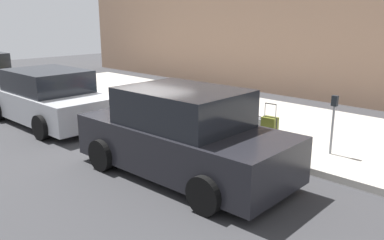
{
  "coord_description": "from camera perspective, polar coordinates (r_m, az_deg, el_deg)",
  "views": [
    {
      "loc": [
        -8.92,
        6.76,
        3.01
      ],
      "look_at": [
        -2.56,
        0.35,
        0.64
      ],
      "focal_mm": 37.23,
      "sensor_mm": 36.0,
      "label": 1
    }
  ],
  "objects": [
    {
      "name": "ground_plane",
      "position": [
        11.59,
        -7.78,
        -0.49
      ],
      "size": [
        40.0,
        40.0,
        0.0
      ],
      "primitive_type": "plane",
      "color": "#333335"
    },
    {
      "name": "sidewalk_curb",
      "position": [
        13.19,
        0.84,
        1.82
      ],
      "size": [
        18.0,
        5.0,
        0.14
      ],
      "primitive_type": "cube",
      "color": "#ADA89E",
      "rests_on": "ground_plane"
    },
    {
      "name": "suitcase_olive_0",
      "position": [
        9.37,
        11.03,
        -1.42
      ],
      "size": [
        0.36,
        0.26,
        0.95
      ],
      "color": "#59601E",
      "rests_on": "sidewalk_curb"
    },
    {
      "name": "suitcase_silver_1",
      "position": [
        9.71,
        9.2,
        -1.12
      ],
      "size": [
        0.44,
        0.19,
        0.56
      ],
      "color": "#9EA0A8",
      "rests_on": "sidewalk_curb"
    },
    {
      "name": "suitcase_maroon_2",
      "position": [
        9.92,
        6.76,
        -0.14
      ],
      "size": [
        0.42,
        0.2,
        0.75
      ],
      "color": "maroon",
      "rests_on": "sidewalk_curb"
    },
    {
      "name": "suitcase_red_3",
      "position": [
        10.24,
        4.58,
        0.39
      ],
      "size": [
        0.49,
        0.24,
        0.9
      ],
      "color": "red",
      "rests_on": "sidewalk_curb"
    },
    {
      "name": "suitcase_navy_4",
      "position": [
        10.58,
        2.38,
        0.72
      ],
      "size": [
        0.46,
        0.24,
        0.96
      ],
      "color": "navy",
      "rests_on": "sidewalk_curb"
    },
    {
      "name": "suitcase_teal_5",
      "position": [
        10.87,
        0.08,
        0.84
      ],
      "size": [
        0.46,
        0.28,
        0.79
      ],
      "color": "#0F606B",
      "rests_on": "sidewalk_curb"
    },
    {
      "name": "suitcase_black_6",
      "position": [
        11.22,
        -1.67,
        1.89
      ],
      "size": [
        0.47,
        0.24,
        0.83
      ],
      "color": "black",
      "rests_on": "sidewalk_curb"
    },
    {
      "name": "suitcase_olive_7",
      "position": [
        11.59,
        -3.23,
        1.93
      ],
      "size": [
        0.39,
        0.24,
        0.68
      ],
      "color": "#59601E",
      "rests_on": "sidewalk_curb"
    },
    {
      "name": "fire_hydrant",
      "position": [
        12.18,
        -5.68,
        3.04
      ],
      "size": [
        0.39,
        0.21,
        0.81
      ],
      "color": "#D89E0C",
      "rests_on": "sidewalk_curb"
    },
    {
      "name": "bollard_post",
      "position": [
        12.66,
        -8.33,
        3.35
      ],
      "size": [
        0.13,
        0.13,
        0.83
      ],
      "primitive_type": "cylinder",
      "color": "#333338",
      "rests_on": "sidewalk_curb"
    },
    {
      "name": "parking_meter",
      "position": [
        8.85,
        19.6,
        0.49
      ],
      "size": [
        0.12,
        0.09,
        1.27
      ],
      "color": "slate",
      "rests_on": "sidewalk_curb"
    },
    {
      "name": "parked_car_charcoal_0",
      "position": [
        7.59,
        -1.31,
        -2.26
      ],
      "size": [
        4.44,
        2.21,
        1.7
      ],
      "color": "black",
      "rests_on": "ground_plane"
    },
    {
      "name": "parked_car_silver_1",
      "position": [
        12.12,
        -19.85,
        2.96
      ],
      "size": [
        4.51,
        2.21,
        1.54
      ],
      "color": "#B2B5BA",
      "rests_on": "ground_plane"
    }
  ]
}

